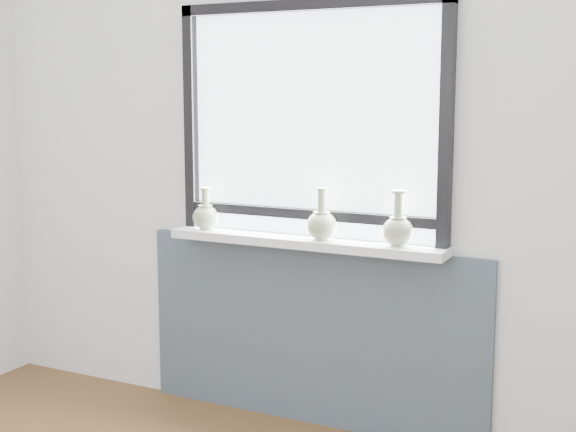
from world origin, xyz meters
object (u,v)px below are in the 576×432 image
at_px(vase_b, 322,223).
at_px(vase_c, 398,229).
at_px(windowsill, 304,242).
at_px(vase_a, 206,215).

distance_m(vase_b, vase_c, 0.35).
height_order(vase_b, vase_c, vase_c).
xyz_separation_m(windowsill, vase_a, (-0.52, -0.01, 0.09)).
bearing_deg(windowsill, vase_c, -0.21).
relative_size(windowsill, vase_c, 5.54).
distance_m(windowsill, vase_a, 0.52).
height_order(windowsill, vase_c, vase_c).
distance_m(vase_a, vase_c, 0.96).
relative_size(vase_a, vase_c, 0.84).
relative_size(vase_a, vase_b, 0.86).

